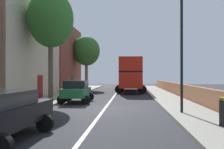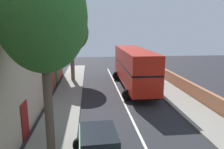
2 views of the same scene
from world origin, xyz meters
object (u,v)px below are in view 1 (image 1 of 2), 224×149
object	(u,v)px
street_tree_left_0	(86,51)
street_tree_left_2	(51,19)
double_decker_bus	(131,73)
parked_car_green_left_1	(77,90)
lamppost_right	(182,43)

from	to	relation	value
street_tree_left_0	street_tree_left_2	world-z (taller)	street_tree_left_2
street_tree_left_0	street_tree_left_2	xyz separation A→B (m)	(0.22, -16.19, 0.79)
double_decker_bus	parked_car_green_left_1	xyz separation A→B (m)	(-4.20, -12.47, -1.40)
double_decker_bus	parked_car_green_left_1	size ratio (longest dim) A/B	2.86
street_tree_left_0	lamppost_right	xyz separation A→B (m)	(9.12, -21.38, -1.87)
parked_car_green_left_1	lamppost_right	bearing A→B (deg)	-36.22
double_decker_bus	street_tree_left_2	distance (m)	14.38
parked_car_green_left_1	double_decker_bus	bearing A→B (deg)	71.39
lamppost_right	parked_car_green_left_1	bearing A→B (deg)	143.78
lamppost_right	double_decker_bus	bearing A→B (deg)	98.48
parked_car_green_left_1	lamppost_right	size ratio (longest dim) A/B	0.64
double_decker_bus	street_tree_left_0	bearing A→B (deg)	148.91
parked_car_green_left_1	street_tree_left_2	xyz separation A→B (m)	(-2.10, 0.21, 5.51)
double_decker_bus	lamppost_right	bearing A→B (deg)	-81.52
parked_car_green_left_1	street_tree_left_2	size ratio (longest dim) A/B	0.47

